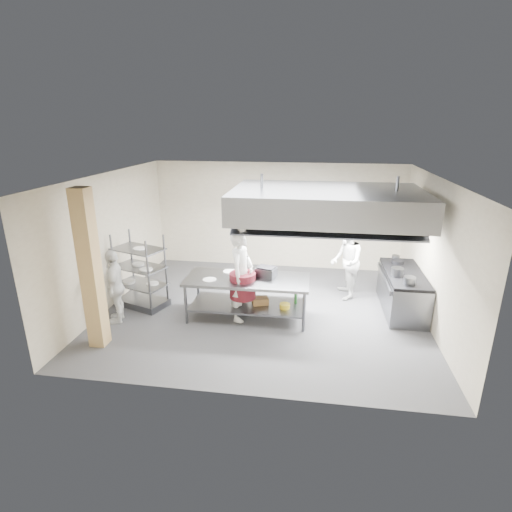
# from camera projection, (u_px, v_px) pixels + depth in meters

# --- Properties ---
(floor) EXTENTS (7.00, 7.00, 0.00)m
(floor) POSITION_uv_depth(u_px,v_px,m) (263.00, 310.00, 9.04)
(floor) COLOR #3D3D40
(floor) RESTS_ON ground
(ceiling) EXTENTS (7.00, 7.00, 0.00)m
(ceiling) POSITION_uv_depth(u_px,v_px,m) (264.00, 176.00, 8.09)
(ceiling) COLOR silver
(ceiling) RESTS_ON wall_back
(wall_back) EXTENTS (7.00, 0.00, 7.00)m
(wall_back) POSITION_uv_depth(u_px,v_px,m) (277.00, 216.00, 11.38)
(wall_back) COLOR #BDB096
(wall_back) RESTS_ON ground
(wall_left) EXTENTS (0.00, 6.00, 6.00)m
(wall_left) POSITION_uv_depth(u_px,v_px,m) (111.00, 240.00, 9.06)
(wall_left) COLOR #BDB096
(wall_left) RESTS_ON ground
(wall_right) EXTENTS (0.00, 6.00, 6.00)m
(wall_right) POSITION_uv_depth(u_px,v_px,m) (435.00, 254.00, 8.07)
(wall_right) COLOR #BDB096
(wall_right) RESTS_ON ground
(column) EXTENTS (0.30, 0.30, 3.00)m
(column) POSITION_uv_depth(u_px,v_px,m) (91.00, 270.00, 7.19)
(column) COLOR tan
(column) RESTS_ON floor
(exhaust_hood) EXTENTS (4.00, 2.50, 0.60)m
(exhaust_hood) POSITION_uv_depth(u_px,v_px,m) (327.00, 203.00, 8.47)
(exhaust_hood) COLOR gray
(exhaust_hood) RESTS_ON ceiling
(hood_strip_a) EXTENTS (1.60, 0.12, 0.04)m
(hood_strip_a) POSITION_uv_depth(u_px,v_px,m) (284.00, 217.00, 8.70)
(hood_strip_a) COLOR white
(hood_strip_a) RESTS_ON exhaust_hood
(hood_strip_b) EXTENTS (1.60, 0.12, 0.04)m
(hood_strip_b) POSITION_uv_depth(u_px,v_px,m) (369.00, 220.00, 8.45)
(hood_strip_b) COLOR white
(hood_strip_b) RESTS_ON exhaust_hood
(wall_shelf) EXTENTS (1.50, 0.28, 0.04)m
(wall_shelf) POSITION_uv_depth(u_px,v_px,m) (342.00, 219.00, 10.97)
(wall_shelf) COLOR gray
(wall_shelf) RESTS_ON wall_back
(island) EXTENTS (2.62, 1.11, 0.91)m
(island) POSITION_uv_depth(u_px,v_px,m) (247.00, 298.00, 8.57)
(island) COLOR gray
(island) RESTS_ON floor
(island_worktop) EXTENTS (2.62, 1.11, 0.06)m
(island_worktop) POSITION_uv_depth(u_px,v_px,m) (247.00, 280.00, 8.44)
(island_worktop) COLOR gray
(island_worktop) RESTS_ON island
(island_undershelf) EXTENTS (2.41, 1.00, 0.04)m
(island_undershelf) POSITION_uv_depth(u_px,v_px,m) (247.00, 304.00, 8.62)
(island_undershelf) COLOR slate
(island_undershelf) RESTS_ON island
(pass_rack) EXTENTS (1.29, 1.00, 1.69)m
(pass_rack) POSITION_uv_depth(u_px,v_px,m) (140.00, 271.00, 9.03)
(pass_rack) COLOR slate
(pass_rack) RESTS_ON floor
(cooking_range) EXTENTS (0.80, 2.00, 0.84)m
(cooking_range) POSITION_uv_depth(u_px,v_px,m) (402.00, 292.00, 8.94)
(cooking_range) COLOR slate
(cooking_range) RESTS_ON floor
(range_top) EXTENTS (0.78, 1.96, 0.06)m
(range_top) POSITION_uv_depth(u_px,v_px,m) (405.00, 274.00, 8.80)
(range_top) COLOR black
(range_top) RESTS_ON cooking_range
(chef_head) EXTENTS (0.62, 0.80, 1.97)m
(chef_head) POSITION_uv_depth(u_px,v_px,m) (242.00, 275.00, 8.37)
(chef_head) COLOR silver
(chef_head) RESTS_ON floor
(chef_line) EXTENTS (0.76, 0.94, 1.82)m
(chef_line) POSITION_uv_depth(u_px,v_px,m) (346.00, 262.00, 9.44)
(chef_line) COLOR white
(chef_line) RESTS_ON floor
(chef_plating) EXTENTS (0.62, 0.99, 1.58)m
(chef_plating) POSITION_uv_depth(u_px,v_px,m) (115.00, 286.00, 8.33)
(chef_plating) COLOR white
(chef_plating) RESTS_ON floor
(griddle) EXTENTS (0.47, 0.41, 0.20)m
(griddle) POSITION_uv_depth(u_px,v_px,m) (266.00, 272.00, 8.49)
(griddle) COLOR slate
(griddle) RESTS_ON island_worktop
(wicker_basket) EXTENTS (0.40, 0.33, 0.15)m
(wicker_basket) POSITION_uv_depth(u_px,v_px,m) (260.00, 301.00, 8.58)
(wicker_basket) COLOR olive
(wicker_basket) RESTS_ON island_undershelf
(stockpot) EXTENTS (0.26, 0.26, 0.18)m
(stockpot) POSITION_uv_depth(u_px,v_px,m) (397.00, 272.00, 8.57)
(stockpot) COLOR gray
(stockpot) RESTS_ON range_top
(plate_stack) EXTENTS (0.28, 0.28, 0.05)m
(plate_stack) POSITION_uv_depth(u_px,v_px,m) (141.00, 283.00, 9.12)
(plate_stack) COLOR white
(plate_stack) RESTS_ON pass_rack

